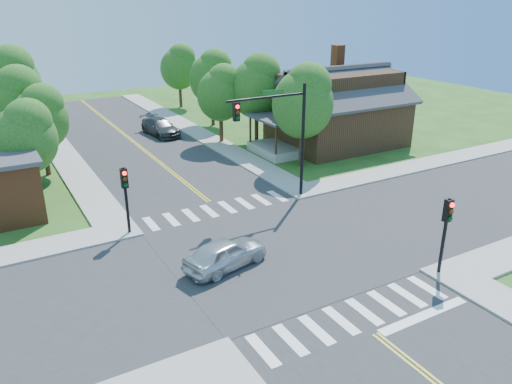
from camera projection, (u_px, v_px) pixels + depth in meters
ground at (272, 253)px, 25.03m from camera, size 100.00×100.00×0.00m
road_ns at (272, 252)px, 25.03m from camera, size 10.00×90.00×0.04m
road_ew at (272, 252)px, 25.03m from camera, size 90.00×10.00×0.04m
intersection_patch at (272, 253)px, 25.03m from camera, size 10.20×10.20×0.06m
sidewalk_ne at (330, 137)px, 45.09m from camera, size 40.00×40.00×0.14m
crosswalk_north at (218, 209)px, 30.02m from camera, size 8.85×2.00×0.01m
crosswalk_south at (353, 316)px, 20.01m from camera, size 8.85×2.00×0.01m
centerline at (272, 252)px, 25.02m from camera, size 0.30×90.00×0.01m
stop_bar at (424, 316)px, 20.05m from camera, size 4.60×0.45×0.09m
signal_mast_ne at (280, 125)px, 29.57m from camera, size 5.30×0.42×7.20m
signal_pole_se at (447, 222)px, 22.10m from camera, size 0.34×0.42×3.80m
signal_pole_nw at (125, 188)px, 25.97m from camera, size 0.34×0.42×3.80m
house_ne at (337, 106)px, 42.28m from camera, size 13.05×8.80×7.11m
tree_e_a at (304, 99)px, 35.89m from camera, size 4.54×4.31×7.71m
tree_e_b at (258, 85)px, 41.87m from camera, size 4.54×4.31×7.71m
tree_e_c at (213, 76)px, 47.93m from camera, size 4.36×4.14×7.42m
tree_e_d at (180, 66)px, 55.98m from camera, size 4.21×4.00×7.16m
tree_w_a at (26, 135)px, 29.94m from camera, size 3.79×3.60×6.45m
tree_w_b at (17, 102)px, 35.47m from camera, size 4.48×4.25×7.61m
tree_w_c at (11, 79)px, 41.74m from camera, size 4.91×4.67×8.36m
tree_house at (221, 92)px, 42.16m from camera, size 4.01×3.81×6.81m
tree_bldg at (41, 116)px, 34.36m from camera, size 3.85×3.66×6.55m
car_silver at (225, 254)px, 23.39m from camera, size 3.61×4.99×1.44m
car_dgrey at (160, 127)px, 45.78m from camera, size 3.17×5.58×1.49m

